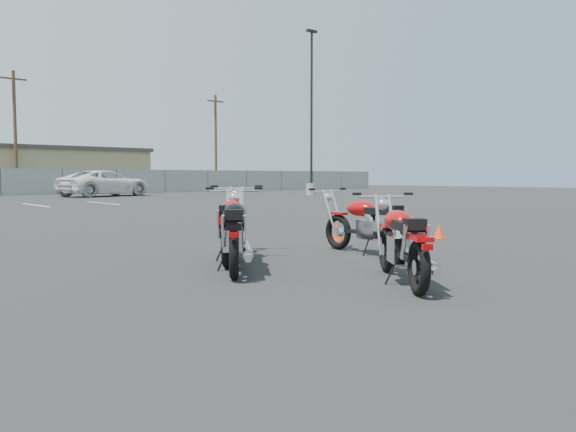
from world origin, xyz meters
TOP-DOWN VIEW (x-y plane):
  - ground at (0.00, 0.00)m, footprint 120.00×120.00m
  - motorcycle_front_red at (-0.50, 1.05)m, footprint 1.74×2.01m
  - motorcycle_second_black at (-0.95, 0.31)m, footprint 1.61×2.04m
  - motorcycle_third_red at (0.01, -1.71)m, footprint 1.58×1.91m
  - motorcycle_rear_red at (1.54, 0.18)m, footprint 0.82×2.13m
  - training_cone_near at (2.51, 1.89)m, footprint 0.30×0.30m
  - training_cone_far at (4.38, 0.86)m, footprint 0.24×0.24m
  - light_pole_east at (20.22, 22.21)m, footprint 0.80×0.70m
  - tan_building_east at (10.00, 44.00)m, footprint 14.40×9.40m
  - utility_pole_c at (6.00, 39.00)m, footprint 1.80×0.24m
  - utility_pole_d at (24.00, 40.00)m, footprint 1.80×0.24m
  - white_van at (8.74, 29.09)m, footprint 4.51×7.31m

SIDE VIEW (x-z plane):
  - ground at x=0.00m, z-range 0.00..0.00m
  - training_cone_far at x=4.38m, z-range 0.00..0.28m
  - training_cone_near at x=2.51m, z-range 0.00..0.35m
  - motorcycle_third_red at x=0.01m, z-range -0.05..0.98m
  - motorcycle_rear_red at x=1.54m, z-range -0.05..1.00m
  - motorcycle_second_black at x=-0.95m, z-range -0.05..1.04m
  - motorcycle_front_red at x=-0.50m, z-range -0.05..1.05m
  - white_van at x=8.74m, z-range 0.00..2.59m
  - tan_building_east at x=10.00m, z-range 0.01..3.71m
  - light_pole_east at x=20.22m, z-range -2.57..8.36m
  - utility_pole_c at x=6.00m, z-range 0.19..9.19m
  - utility_pole_d at x=24.00m, z-range 0.19..9.19m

